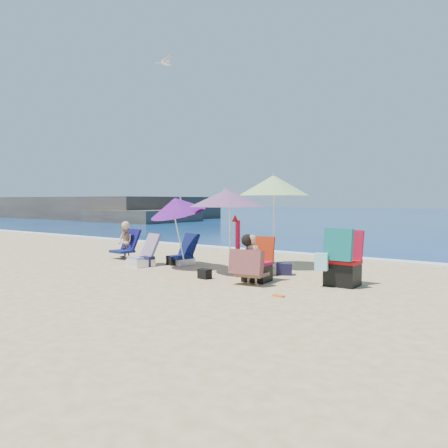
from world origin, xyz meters
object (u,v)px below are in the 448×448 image
Objects in this scene: person_center at (250,260)px; chair_navy at (183,256)px; camp_chair_right at (342,265)px; person_left at (126,241)px; furled_umbrella at (237,243)px; seagull at (166,63)px; camp_chair_left at (258,268)px; chair_rainbow at (143,257)px; umbrella_turquoise at (227,198)px; umbrella_blue at (177,206)px; umbrella_striped at (274,185)px.

chair_navy is at bearing 155.17° from person_center.
person_center is (2.99, -1.38, 0.27)m from chair_navy.
camp_chair_right is 6.57m from person_left.
furled_umbrella is 5.82m from seagull.
camp_chair_left is at bearing -20.27° from seagull.
person_center is (3.58, -0.57, 0.27)m from chair_rainbow.
camp_chair_right is at bearing -5.45° from chair_navy.
person_left is 1.24× the size of seagull.
chair_rainbow reaches higher than chair_navy.
seagull is (-2.78, 0.98, 3.69)m from umbrella_turquoise.
umbrella_blue is at bearing 172.72° from camp_chair_left.
camp_chair_left is (0.78, -1.91, -1.73)m from umbrella_striped.
umbrella_turquoise is at bearing -15.69° from chair_navy.
umbrella_striped is 4.62m from seagull.
umbrella_blue is 2.12× the size of chair_rainbow.
umbrella_striped is 1.24× the size of umbrella_blue.
umbrella_turquoise is 4.72m from seagull.
camp_chair_right is at bearing -30.53° from umbrella_striped.
person_left is at bearing 173.57° from umbrella_turquoise.
camp_chair_left is at bearing -14.20° from furled_umbrella.
furled_umbrella is at bearing -21.38° from seagull.
person_left is (-5.09, 1.32, -0.00)m from person_center.
person_left is at bearing -166.50° from umbrella_striped.
umbrella_blue is at bearing 9.67° from chair_rainbow.
chair_rainbow is 5.34m from seagull.
umbrella_turquoise is 1.83× the size of person_left.
umbrella_striped is 2.94m from chair_navy.
furled_umbrella is (0.15, -1.76, -1.26)m from umbrella_striped.
camp_chair_left is at bearing -10.19° from person_left.
person_left reaches higher than camp_chair_left.
camp_chair_right is at bearing 9.91° from furled_umbrella.
umbrella_striped reaches higher than camp_chair_left.
umbrella_striped is at bearing 8.63° from seagull.
person_center is 1.17× the size of seagull.
person_left is (-3.88, 0.44, -1.22)m from umbrella_turquoise.
umbrella_striped is 2.71× the size of seagull.
camp_chair_right reaches higher than camp_chair_left.
chair_rainbow is at bearing -172.62° from umbrella_turquoise.
umbrella_striped is at bearing 24.03° from chair_navy.
furled_umbrella is at bearing -4.94° from umbrella_blue.
chair_navy is at bearing 53.82° from chair_rainbow.
chair_navy is at bearing 160.54° from furled_umbrella.
chair_navy is at bearing 164.31° from umbrella_turquoise.
camp_chair_left is (1.12, -0.46, -1.42)m from umbrella_turquoise.
person_center is 5.25m from person_left.
umbrella_blue is 4.22m from camp_chair_right.
person_center is 6.58m from seagull.
furled_umbrella is 1.20× the size of camp_chair_right.
furled_umbrella reaches higher than camp_chair_right.
camp_chair_left reaches higher than chair_navy.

